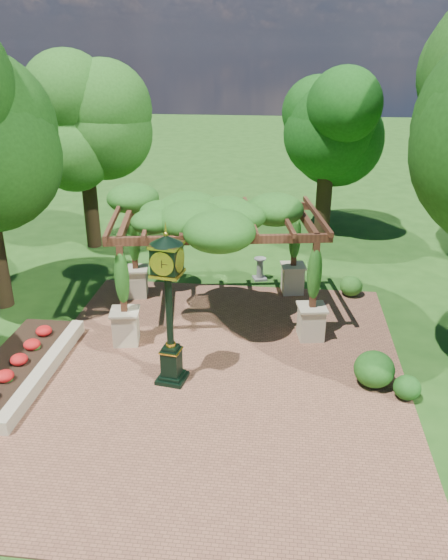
# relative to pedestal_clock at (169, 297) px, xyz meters

# --- Properties ---
(ground) EXTENTS (120.00, 120.00, 0.00)m
(ground) POSITION_rel_pedestal_clock_xyz_m (1.17, -0.66, -2.48)
(ground) COLOR #1E4714
(ground) RESTS_ON ground
(brick_plaza) EXTENTS (10.00, 12.00, 0.04)m
(brick_plaza) POSITION_rel_pedestal_clock_xyz_m (1.17, 0.34, -2.46)
(brick_plaza) COLOR brown
(brick_plaza) RESTS_ON ground
(border_wall) EXTENTS (0.35, 5.00, 0.40)m
(border_wall) POSITION_rel_pedestal_clock_xyz_m (-3.43, -0.16, -2.28)
(border_wall) COLOR #C6B793
(border_wall) RESTS_ON ground
(flower_bed) EXTENTS (1.50, 5.00, 0.36)m
(flower_bed) POSITION_rel_pedestal_clock_xyz_m (-4.33, -0.16, -2.30)
(flower_bed) COLOR red
(flower_bed) RESTS_ON ground
(pedestal_clock) EXTENTS (0.94, 0.94, 4.13)m
(pedestal_clock) POSITION_rel_pedestal_clock_xyz_m (0.00, 0.00, 0.00)
(pedestal_clock) COLOR black
(pedestal_clock) RESTS_ON brick_plaza
(pergola) EXTENTS (6.99, 5.01, 4.04)m
(pergola) POSITION_rel_pedestal_clock_xyz_m (0.71, 3.92, 0.83)
(pergola) COLOR beige
(pergola) RESTS_ON brick_plaza
(sundial) EXTENTS (0.60, 0.60, 0.86)m
(sundial) POSITION_rel_pedestal_clock_xyz_m (1.94, 7.12, -2.10)
(sundial) COLOR gray
(sundial) RESTS_ON ground
(shrub_front) EXTENTS (0.87, 0.87, 0.61)m
(shrub_front) POSITION_rel_pedestal_clock_xyz_m (6.01, -0.12, -2.13)
(shrub_front) COLOR #1B4F16
(shrub_front) RESTS_ON brick_plaza
(shrub_mid) EXTENTS (1.33, 1.33, 0.94)m
(shrub_mid) POSITION_rel_pedestal_clock_xyz_m (5.25, 0.38, -1.97)
(shrub_mid) COLOR #1F5818
(shrub_mid) RESTS_ON brick_plaza
(shrub_back) EXTENTS (0.80, 0.80, 0.71)m
(shrub_back) POSITION_rel_pedestal_clock_xyz_m (5.23, 5.96, -2.09)
(shrub_back) COLOR #2B641D
(shrub_back) RESTS_ON brick_plaza
(tree_west_far) EXTENTS (3.81, 3.81, 7.64)m
(tree_west_far) POSITION_rel_pedestal_clock_xyz_m (-5.56, 10.09, 2.76)
(tree_west_far) COLOR #302112
(tree_west_far) RESTS_ON ground
(tree_north) EXTENTS (3.94, 3.94, 7.41)m
(tree_north) POSITION_rel_pedestal_clock_xyz_m (4.53, 12.79, 2.59)
(tree_north) COLOR #352615
(tree_north) RESTS_ON ground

